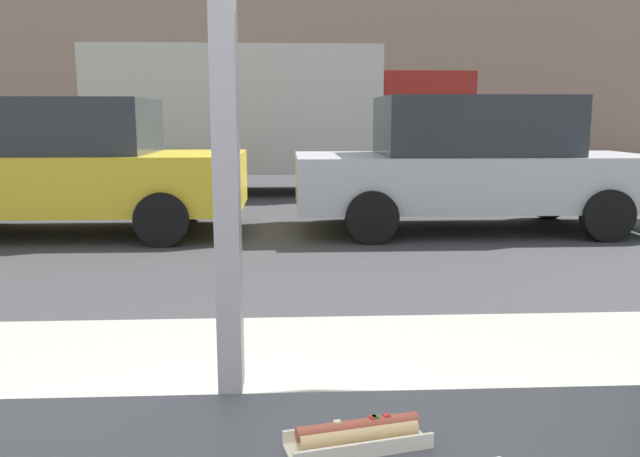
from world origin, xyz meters
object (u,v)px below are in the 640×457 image
Objects in this scene: box_truck at (275,114)px; parked_car_silver at (471,164)px; hotdog_tray_far at (358,434)px; parked_car_yellow at (60,166)px.

parked_car_silver is at bearing -59.78° from box_truck.
parked_car_silver is (2.33, 7.40, -0.06)m from hotdog_tray_far.
hotdog_tray_far is 0.06× the size of parked_car_yellow.
parked_car_yellow is 1.00× the size of parked_car_silver.
box_truck reaches higher than parked_car_yellow.
hotdog_tray_far is 0.06× the size of parked_car_silver.
parked_car_yellow is at bearing 112.33° from hotdog_tray_far.
parked_car_silver is 0.64× the size of box_truck.
hotdog_tray_far is 0.04× the size of box_truck.
box_truck reaches higher than hotdog_tray_far.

